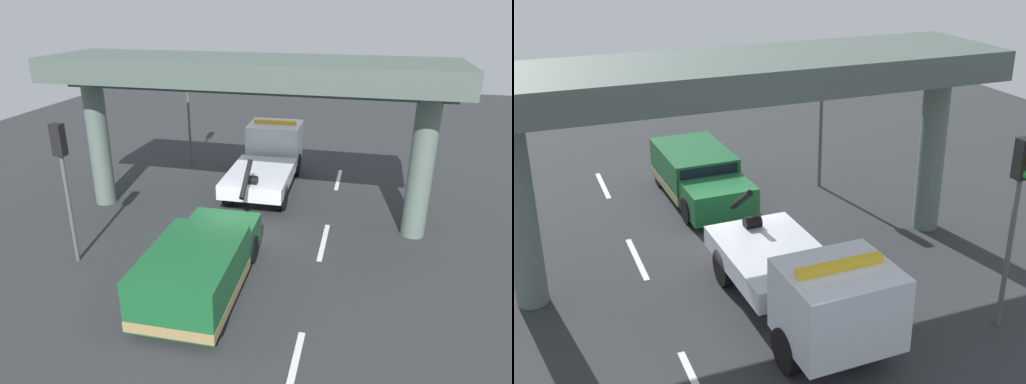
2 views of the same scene
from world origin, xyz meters
The scene contains 9 objects.
ground_plane centered at (0.00, 0.00, -0.05)m, with size 60.00×40.00×0.10m, color #2D3033.
lane_stripe_west centered at (-6.00, -2.94, 0.00)m, with size 2.60×0.16×0.01m, color silver.
lane_stripe_mid centered at (0.00, -2.94, 0.00)m, with size 2.60×0.16×0.01m, color silver.
tow_truck_white centered at (4.93, 0.02, 1.20)m, with size 7.28×2.52×2.46m.
towed_van_green centered at (-3.66, 0.00, 0.78)m, with size 5.24×2.31×1.58m.
overpass_structure centered at (1.28, 0.00, 4.89)m, with size 3.60×13.60×5.68m.
traffic_light_near centered at (-2.98, 4.25, 3.11)m, with size 0.39×0.32×4.27m.
traffic_light_far centered at (6.52, 4.25, 3.35)m, with size 0.39×0.32×4.61m.
traffic_cone_orange centered at (-0.06, 1.41, 0.30)m, with size 0.54×0.54×0.64m.
Camera 2 is at (16.61, -5.68, 8.81)m, focal length 46.13 mm.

